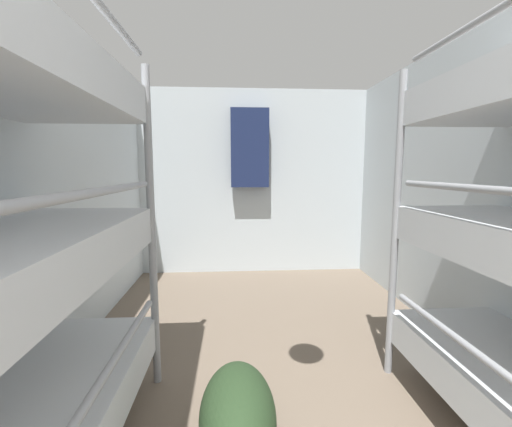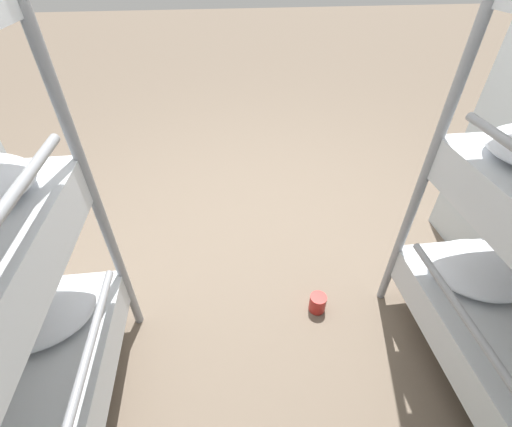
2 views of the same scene
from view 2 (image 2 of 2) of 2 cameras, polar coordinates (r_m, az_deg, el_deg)
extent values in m
plane|color=#6B5B4C|center=(2.45, -0.48, -4.47)|extent=(20.00, 20.00, 0.00)
cylinder|color=gray|center=(1.69, 26.79, 7.08)|extent=(0.04, 0.04, 1.82)
ellipsoid|color=white|center=(2.00, 33.69, -7.63)|extent=(0.52, 0.40, 0.09)
cylinder|color=gray|center=(1.52, -25.82, 3.80)|extent=(0.04, 0.04, 1.82)
ellipsoid|color=white|center=(1.79, -33.15, -13.60)|extent=(0.52, 0.40, 0.09)
cylinder|color=#AD231E|center=(2.06, 10.23, -14.46)|extent=(0.10, 0.10, 0.11)
camera|label=1|loc=(1.44, 12.23, 21.11)|focal=24.00mm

